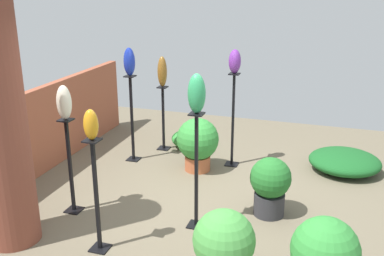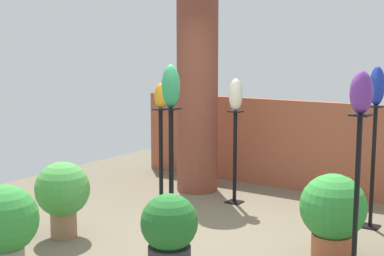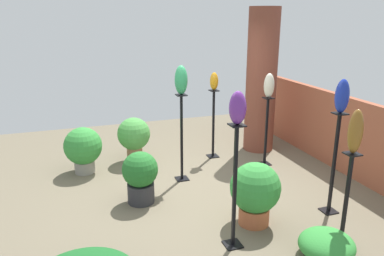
{
  "view_description": "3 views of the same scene",
  "coord_description": "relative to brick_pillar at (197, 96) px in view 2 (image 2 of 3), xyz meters",
  "views": [
    {
      "loc": [
        -4.96,
        -1.46,
        2.85
      ],
      "look_at": [
        0.18,
        0.21,
        1.02
      ],
      "focal_mm": 42.0,
      "sensor_mm": 36.0,
      "label": 1
    },
    {
      "loc": [
        2.8,
        -4.47,
        2.0
      ],
      "look_at": [
        -0.29,
        0.13,
        1.2
      ],
      "focal_mm": 50.0,
      "sensor_mm": 36.0,
      "label": 2
    },
    {
      "loc": [
        4.95,
        -1.69,
        2.59
      ],
      "look_at": [
        -0.14,
        0.03,
        0.95
      ],
      "focal_mm": 35.0,
      "sensor_mm": 36.0,
      "label": 3
    }
  ],
  "objects": [
    {
      "name": "potted_plant_near_pillar",
      "position": [
        -0.1,
        -2.47,
        -0.87
      ],
      "size": [
        0.59,
        0.59,
        0.83
      ],
      "color": "#936B4C",
      "rests_on": "ground"
    },
    {
      "name": "potted_plant_front_right",
      "position": [
        0.1,
        -3.37,
        -0.92
      ],
      "size": [
        0.63,
        0.63,
        0.79
      ],
      "color": "gray",
      "rests_on": "ground"
    },
    {
      "name": "pedestal_ivory",
      "position": [
        0.78,
        -0.28,
        -0.8
      ],
      "size": [
        0.2,
        0.2,
        1.23
      ],
      "color": "black",
      "rests_on": "ground"
    },
    {
      "name": "potted_plant_front_left",
      "position": [
        2.49,
        -1.41,
        -0.91
      ],
      "size": [
        0.64,
        0.64,
        0.83
      ],
      "color": "#B25B38",
      "rests_on": "ground"
    },
    {
      "name": "potted_plant_mid_left",
      "position": [
        1.46,
        -2.67,
        -0.95
      ],
      "size": [
        0.51,
        0.51,
        0.76
      ],
      "color": "#2D2D33",
      "rests_on": "ground"
    },
    {
      "name": "brick_wall_back",
      "position": [
        1.34,
        0.84,
        -0.72
      ],
      "size": [
        5.6,
        0.12,
        1.29
      ],
      "primitive_type": "cube",
      "color": "#9E5138",
      "rests_on": "ground"
    },
    {
      "name": "art_vase_jade",
      "position": [
        0.91,
        -1.88,
        0.27
      ],
      "size": [
        0.19,
        0.2,
        0.45
      ],
      "primitive_type": "ellipsoid",
      "color": "#2D9356",
      "rests_on": "pedestal_jade"
    },
    {
      "name": "pedestal_jade",
      "position": [
        0.91,
        -1.88,
        -0.71
      ],
      "size": [
        0.2,
        0.2,
        1.41
      ],
      "color": "black",
      "rests_on": "ground"
    },
    {
      "name": "art_vase_cobalt",
      "position": [
        2.56,
        -0.29,
        0.25
      ],
      "size": [
        0.17,
        0.18,
        0.43
      ],
      "primitive_type": "ellipsoid",
      "color": "#192D9E",
      "rests_on": "pedestal_cobalt"
    },
    {
      "name": "pedestal_amber",
      "position": [
        0.12,
        -1.02,
        -0.78
      ],
      "size": [
        0.2,
        0.2,
        1.28
      ],
      "color": "black",
      "rests_on": "ground"
    },
    {
      "name": "art_vase_amber",
      "position": [
        0.12,
        -1.02,
        0.08
      ],
      "size": [
        0.15,
        0.15,
        0.32
      ],
      "primitive_type": "ellipsoid",
      "color": "orange",
      "rests_on": "pedestal_amber"
    },
    {
      "name": "pedestal_violet",
      "position": [
        2.85,
        -1.86,
        -0.68
      ],
      "size": [
        0.2,
        0.2,
        1.48
      ],
      "color": "black",
      "rests_on": "ground"
    },
    {
      "name": "art_vase_violet",
      "position": [
        2.85,
        -1.86,
        0.29
      ],
      "size": [
        0.19,
        0.18,
        0.36
      ],
      "primitive_type": "ellipsoid",
      "color": "#6B2D8C",
      "rests_on": "pedestal_violet"
    },
    {
      "name": "ground_plane",
      "position": [
        1.34,
        -1.84,
        -1.37
      ],
      "size": [
        8.0,
        8.0,
        0.0
      ],
      "primitive_type": "plane",
      "color": "#6B604C"
    },
    {
      "name": "brick_pillar",
      "position": [
        0.0,
        0.0,
        0.0
      ],
      "size": [
        0.58,
        0.58,
        2.73
      ],
      "primitive_type": "cylinder",
      "color": "brown",
      "rests_on": "ground"
    },
    {
      "name": "art_vase_ivory",
      "position": [
        0.78,
        -0.28,
        0.07
      ],
      "size": [
        0.18,
        0.18,
        0.42
      ],
      "primitive_type": "ellipsoid",
      "color": "beige",
      "rests_on": "pedestal_ivory"
    },
    {
      "name": "pedestal_cobalt",
      "position": [
        2.56,
        -0.29,
        -0.72
      ],
      "size": [
        0.2,
        0.2,
        1.4
      ],
      "color": "black",
      "rests_on": "ground"
    }
  ]
}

